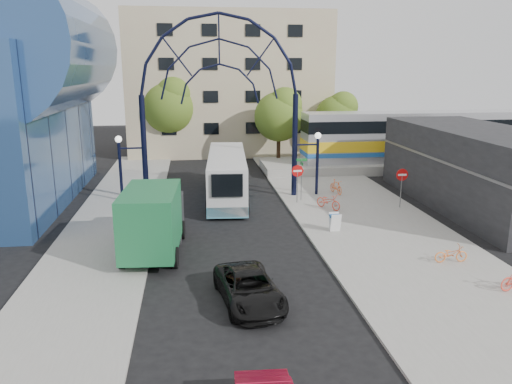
{
  "coord_description": "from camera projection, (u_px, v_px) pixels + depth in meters",
  "views": [
    {
      "loc": [
        -1.9,
        -18.86,
        8.72
      ],
      "look_at": [
        1.32,
        6.0,
        2.42
      ],
      "focal_mm": 35.0,
      "sensor_mm": 36.0,
      "label": 1
    }
  ],
  "objects": [
    {
      "name": "tree_north_b",
      "position": [
        170.0,
        104.0,
        47.52
      ],
      "size": [
        5.12,
        5.12,
        8.0
      ],
      "color": "#382314",
      "rests_on": "ground"
    },
    {
      "name": "tree_north_c",
      "position": [
        338.0,
        115.0,
        47.84
      ],
      "size": [
        4.16,
        4.16,
        6.5
      ],
      "color": "#382314",
      "rests_on": "ground"
    },
    {
      "name": "green_truck",
      "position": [
        154.0,
        219.0,
        23.83
      ],
      "size": [
        2.87,
        6.68,
        3.3
      ],
      "rotation": [
        0.0,
        0.0,
        -0.07
      ],
      "color": "black",
      "rests_on": "ground"
    },
    {
      "name": "plaza_west",
      "position": [
        104.0,
        242.0,
        25.45
      ],
      "size": [
        5.0,
        50.0,
        0.12
      ],
      "primitive_type": "cube",
      "color": "gray",
      "rests_on": "ground"
    },
    {
      "name": "ground",
      "position": [
        243.0,
        285.0,
        20.51
      ],
      "size": [
        120.0,
        120.0,
        0.0
      ],
      "primitive_type": "plane",
      "color": "black",
      "rests_on": "ground"
    },
    {
      "name": "train_platform",
      "position": [
        442.0,
        164.0,
        44.06
      ],
      "size": [
        32.0,
        5.0,
        0.8
      ],
      "primitive_type": "cube",
      "color": "gray",
      "rests_on": "ground"
    },
    {
      "name": "commercial_block_east",
      "position": [
        478.0,
        168.0,
        31.51
      ],
      "size": [
        6.0,
        16.0,
        5.0
      ],
      "primitive_type": "cube",
      "color": "black",
      "rests_on": "ground"
    },
    {
      "name": "gateway_arch",
      "position": [
        220.0,
        70.0,
        31.89
      ],
      "size": [
        13.64,
        0.44,
        12.1
      ],
      "color": "black",
      "rests_on": "ground"
    },
    {
      "name": "bike_far_a",
      "position": [
        451.0,
        254.0,
        22.54
      ],
      "size": [
        1.54,
        0.57,
        0.8
      ],
      "primitive_type": "imported",
      "rotation": [
        0.0,
        0.0,
        1.55
      ],
      "color": "orange",
      "rests_on": "sidewalk_east"
    },
    {
      "name": "bike_near_a",
      "position": [
        329.0,
        201.0,
        31.01
      ],
      "size": [
        1.58,
        1.9,
        0.97
      ],
      "primitive_type": "imported",
      "rotation": [
        0.0,
        0.0,
        0.6
      ],
      "color": "#DE412C",
      "rests_on": "sidewalk_east"
    },
    {
      "name": "stop_sign",
      "position": [
        298.0,
        174.0,
        32.16
      ],
      "size": [
        0.8,
        0.07,
        2.5
      ],
      "color": "slate",
      "rests_on": "sidewalk_east"
    },
    {
      "name": "black_suv",
      "position": [
        249.0,
        288.0,
        18.81
      ],
      "size": [
        2.66,
        4.72,
        1.24
      ],
      "primitive_type": "imported",
      "rotation": [
        0.0,
        0.0,
        0.14
      ],
      "color": "black",
      "rests_on": "ground"
    },
    {
      "name": "train_car",
      "position": [
        445.0,
        136.0,
        43.45
      ],
      "size": [
        25.1,
        3.05,
        4.2
      ],
      "color": "#B7B7BC",
      "rests_on": "train_platform"
    },
    {
      "name": "sidewalk_east",
      "position": [
        391.0,
        242.0,
        25.34
      ],
      "size": [
        8.0,
        56.0,
        0.12
      ],
      "primitive_type": "cube",
      "color": "gray",
      "rests_on": "ground"
    },
    {
      "name": "apartment_block",
      "position": [
        227.0,
        84.0,
        52.69
      ],
      "size": [
        20.0,
        12.1,
        14.0
      ],
      "color": "tan",
      "rests_on": "ground"
    },
    {
      "name": "bike_near_b",
      "position": [
        336.0,
        187.0,
        34.82
      ],
      "size": [
        0.82,
        1.67,
        0.97
      ],
      "primitive_type": "imported",
      "rotation": [
        0.0,
        0.0,
        0.24
      ],
      "color": "orange",
      "rests_on": "sidewalk_east"
    },
    {
      "name": "city_bus",
      "position": [
        227.0,
        175.0,
        33.84
      ],
      "size": [
        3.22,
        11.17,
        3.03
      ],
      "rotation": [
        0.0,
        0.0,
        -0.07
      ],
      "color": "silver",
      "rests_on": "ground"
    },
    {
      "name": "do_not_enter_sign",
      "position": [
        402.0,
        179.0,
        31.01
      ],
      "size": [
        0.76,
        0.07,
        2.48
      ],
      "color": "slate",
      "rests_on": "sidewalk_east"
    },
    {
      "name": "street_name_sign",
      "position": [
        302.0,
        170.0,
        32.76
      ],
      "size": [
        0.7,
        0.7,
        2.8
      ],
      "color": "slate",
      "rests_on": "sidewalk_east"
    },
    {
      "name": "tree_north_a",
      "position": [
        280.0,
        114.0,
        45.08
      ],
      "size": [
        4.48,
        4.48,
        7.0
      ],
      "color": "#382314",
      "rests_on": "ground"
    },
    {
      "name": "sandwich_board",
      "position": [
        335.0,
        220.0,
        26.77
      ],
      "size": [
        0.55,
        0.61,
        0.99
      ],
      "color": "white",
      "rests_on": "sidewalk_east"
    }
  ]
}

